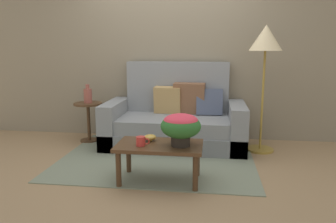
{
  "coord_description": "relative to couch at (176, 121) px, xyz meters",
  "views": [
    {
      "loc": [
        0.65,
        -3.8,
        1.36
      ],
      "look_at": [
        0.14,
        -0.03,
        0.61
      ],
      "focal_mm": 35.06,
      "sensor_mm": 36.0,
      "label": 1
    }
  ],
  "objects": [
    {
      "name": "coffee_mug",
      "position": [
        -0.19,
        -1.41,
        0.11
      ],
      "size": [
        0.14,
        0.09,
        0.09
      ],
      "color": "red",
      "rests_on": "coffee_table"
    },
    {
      "name": "side_table",
      "position": [
        -1.28,
        -0.01,
        0.06
      ],
      "size": [
        0.4,
        0.4,
        0.57
      ],
      "color": "#4C331E",
      "rests_on": "ground"
    },
    {
      "name": "floor_lamp",
      "position": [
        1.15,
        -0.13,
        1.04
      ],
      "size": [
        0.42,
        0.42,
        1.64
      ],
      "color": "olive",
      "rests_on": "ground"
    },
    {
      "name": "snack_bowl",
      "position": [
        -0.13,
        -1.23,
        0.1
      ],
      "size": [
        0.13,
        0.13,
        0.07
      ],
      "color": "gold",
      "rests_on": "coffee_table"
    },
    {
      "name": "coffee_table",
      "position": [
        -0.02,
        -1.33,
        0.0
      ],
      "size": [
        0.87,
        0.51,
        0.4
      ],
      "color": "#442D1B",
      "rests_on": "ground"
    },
    {
      "name": "couch",
      "position": [
        0.0,
        0.0,
        0.0
      ],
      "size": [
        1.92,
        0.95,
        1.16
      ],
      "color": "slate",
      "rests_on": "ground"
    },
    {
      "name": "table_vase",
      "position": [
        -1.28,
        -0.0,
        0.35
      ],
      "size": [
        0.12,
        0.12,
        0.27
      ],
      "color": "#934C42",
      "rests_on": "side_table"
    },
    {
      "name": "wall_back",
      "position": [
        -0.16,
        0.49,
        1.01
      ],
      "size": [
        6.4,
        0.12,
        2.7
      ],
      "primitive_type": "cube",
      "color": "gray",
      "rests_on": "ground"
    },
    {
      "name": "ground_plane",
      "position": [
        -0.16,
        -0.67,
        -0.34
      ],
      "size": [
        14.0,
        14.0,
        0.0
      ],
      "primitive_type": "plane",
      "color": "#997A56"
    },
    {
      "name": "potted_plant",
      "position": [
        0.2,
        -1.36,
        0.27
      ],
      "size": [
        0.4,
        0.4,
        0.32
      ],
      "color": "black",
      "rests_on": "coffee_table"
    },
    {
      "name": "area_rug",
      "position": [
        -0.16,
        -0.63,
        -0.33
      ],
      "size": [
        2.35,
        1.87,
        0.01
      ],
      "primitive_type": "cube",
      "color": "gray",
      "rests_on": "ground"
    }
  ]
}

